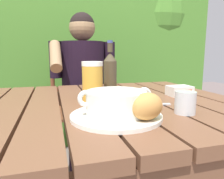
{
  "coord_description": "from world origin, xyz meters",
  "views": [
    {
      "loc": [
        -0.21,
        -0.82,
        0.93
      ],
      "look_at": [
        -0.02,
        -0.13,
        0.81
      ],
      "focal_mm": 33.65,
      "sensor_mm": 36.0,
      "label": 1
    }
  ],
  "objects_px": {
    "person_eating": "(84,82)",
    "bread_roll": "(147,106)",
    "chair_near_diner": "(81,108)",
    "serving_plate": "(116,116)",
    "beer_bottle": "(110,73)",
    "table_knife": "(144,104)",
    "butter_tub": "(179,91)",
    "soup_bowl": "(116,102)",
    "water_glass_small": "(185,103)",
    "beer_glass": "(92,81)"
  },
  "relations": [
    {
      "from": "soup_bowl",
      "to": "chair_near_diner",
      "type": "bearing_deg",
      "value": 87.82
    },
    {
      "from": "person_eating",
      "to": "beer_bottle",
      "type": "distance_m",
      "value": 0.64
    },
    {
      "from": "bread_roll",
      "to": "butter_tub",
      "type": "relative_size",
      "value": 1.17
    },
    {
      "from": "water_glass_small",
      "to": "table_knife",
      "type": "distance_m",
      "value": 0.16
    },
    {
      "from": "serving_plate",
      "to": "beer_bottle",
      "type": "bearing_deg",
      "value": 77.67
    },
    {
      "from": "bread_roll",
      "to": "beer_glass",
      "type": "bearing_deg",
      "value": 105.45
    },
    {
      "from": "chair_near_diner",
      "to": "beer_bottle",
      "type": "height_order",
      "value": "beer_bottle"
    },
    {
      "from": "serving_plate",
      "to": "bread_roll",
      "type": "relative_size",
      "value": 2.26
    },
    {
      "from": "chair_near_diner",
      "to": "water_glass_small",
      "type": "height_order",
      "value": "chair_near_diner"
    },
    {
      "from": "soup_bowl",
      "to": "water_glass_small",
      "type": "height_order",
      "value": "soup_bowl"
    },
    {
      "from": "chair_near_diner",
      "to": "table_knife",
      "type": "distance_m",
      "value": 1.07
    },
    {
      "from": "person_eating",
      "to": "beer_glass",
      "type": "xyz_separation_m",
      "value": [
        -0.07,
        -0.71,
        0.1
      ]
    },
    {
      "from": "table_knife",
      "to": "bread_roll",
      "type": "bearing_deg",
      "value": -113.16
    },
    {
      "from": "chair_near_diner",
      "to": "person_eating",
      "type": "height_order",
      "value": "person_eating"
    },
    {
      "from": "serving_plate",
      "to": "table_knife",
      "type": "xyz_separation_m",
      "value": [
        0.15,
        0.12,
        -0.0
      ]
    },
    {
      "from": "beer_glass",
      "to": "table_knife",
      "type": "height_order",
      "value": "beer_glass"
    },
    {
      "from": "serving_plate",
      "to": "beer_glass",
      "type": "xyz_separation_m",
      "value": [
        -0.02,
        0.25,
        0.08
      ]
    },
    {
      "from": "serving_plate",
      "to": "butter_tub",
      "type": "relative_size",
      "value": 2.64
    },
    {
      "from": "soup_bowl",
      "to": "beer_glass",
      "type": "bearing_deg",
      "value": 95.65
    },
    {
      "from": "beer_glass",
      "to": "butter_tub",
      "type": "bearing_deg",
      "value": -0.48
    },
    {
      "from": "soup_bowl",
      "to": "butter_tub",
      "type": "height_order",
      "value": "soup_bowl"
    },
    {
      "from": "beer_bottle",
      "to": "chair_near_diner",
      "type": "bearing_deg",
      "value": 91.94
    },
    {
      "from": "serving_plate",
      "to": "bread_roll",
      "type": "xyz_separation_m",
      "value": [
        0.07,
        -0.08,
        0.04
      ]
    },
    {
      "from": "person_eating",
      "to": "water_glass_small",
      "type": "xyz_separation_m",
      "value": [
        0.19,
        -0.97,
        0.05
      ]
    },
    {
      "from": "person_eating",
      "to": "bread_roll",
      "type": "distance_m",
      "value": 1.03
    },
    {
      "from": "water_glass_small",
      "to": "butter_tub",
      "type": "distance_m",
      "value": 0.3
    },
    {
      "from": "chair_near_diner",
      "to": "butter_tub",
      "type": "bearing_deg",
      "value": -69.51
    },
    {
      "from": "person_eating",
      "to": "serving_plate",
      "type": "height_order",
      "value": "person_eating"
    },
    {
      "from": "butter_tub",
      "to": "person_eating",
      "type": "bearing_deg",
      "value": 115.7
    },
    {
      "from": "person_eating",
      "to": "beer_bottle",
      "type": "bearing_deg",
      "value": -87.19
    },
    {
      "from": "butter_tub",
      "to": "table_knife",
      "type": "relative_size",
      "value": 0.65
    },
    {
      "from": "beer_bottle",
      "to": "water_glass_small",
      "type": "relative_size",
      "value": 3.44
    },
    {
      "from": "bread_roll",
      "to": "beer_glass",
      "type": "relative_size",
      "value": 0.76
    },
    {
      "from": "chair_near_diner",
      "to": "serving_plate",
      "type": "bearing_deg",
      "value": -92.18
    },
    {
      "from": "soup_bowl",
      "to": "beer_bottle",
      "type": "height_order",
      "value": "beer_bottle"
    },
    {
      "from": "bread_roll",
      "to": "beer_bottle",
      "type": "relative_size",
      "value": 0.49
    },
    {
      "from": "serving_plate",
      "to": "water_glass_small",
      "type": "bearing_deg",
      "value": -4.24
    },
    {
      "from": "table_knife",
      "to": "person_eating",
      "type": "bearing_deg",
      "value": 97.44
    },
    {
      "from": "soup_bowl",
      "to": "water_glass_small",
      "type": "xyz_separation_m",
      "value": [
        0.23,
        -0.02,
        -0.01
      ]
    },
    {
      "from": "person_eating",
      "to": "bread_roll",
      "type": "relative_size",
      "value": 9.99
    },
    {
      "from": "beer_bottle",
      "to": "table_knife",
      "type": "relative_size",
      "value": 1.54
    },
    {
      "from": "soup_bowl",
      "to": "beer_bottle",
      "type": "relative_size",
      "value": 0.92
    },
    {
      "from": "serving_plate",
      "to": "table_knife",
      "type": "height_order",
      "value": "serving_plate"
    },
    {
      "from": "water_glass_small",
      "to": "bread_roll",
      "type": "bearing_deg",
      "value": -160.1
    },
    {
      "from": "beer_glass",
      "to": "butter_tub",
      "type": "height_order",
      "value": "beer_glass"
    },
    {
      "from": "soup_bowl",
      "to": "water_glass_small",
      "type": "bearing_deg",
      "value": -4.24
    },
    {
      "from": "table_knife",
      "to": "water_glass_small",
      "type": "bearing_deg",
      "value": -60.31
    },
    {
      "from": "table_knife",
      "to": "soup_bowl",
      "type": "bearing_deg",
      "value": -140.95
    },
    {
      "from": "beer_glass",
      "to": "beer_bottle",
      "type": "relative_size",
      "value": 0.65
    },
    {
      "from": "person_eating",
      "to": "butter_tub",
      "type": "distance_m",
      "value": 0.79
    }
  ]
}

